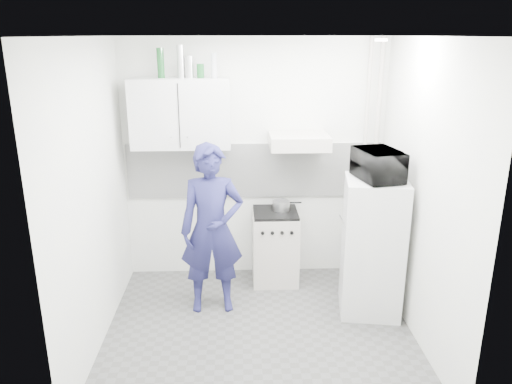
{
  "coord_description": "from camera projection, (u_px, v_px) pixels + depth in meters",
  "views": [
    {
      "loc": [
        -0.18,
        -4.0,
        2.61
      ],
      "look_at": [
        -0.02,
        0.3,
        1.25
      ],
      "focal_mm": 35.0,
      "sensor_mm": 36.0,
      "label": 1
    }
  ],
  "objects": [
    {
      "name": "floor",
      "position": [
        259.0,
        330.0,
        4.61
      ],
      "size": [
        2.8,
        2.8,
        0.0
      ],
      "primitive_type": "plane",
      "color": "#525252",
      "rests_on": "ground"
    },
    {
      "name": "ceiling",
      "position": [
        260.0,
        36.0,
        3.82
      ],
      "size": [
        2.8,
        2.8,
        0.0
      ],
      "primitive_type": "plane",
      "color": "white",
      "rests_on": "wall_back"
    },
    {
      "name": "wall_back",
      "position": [
        254.0,
        161.0,
        5.41
      ],
      "size": [
        2.8,
        0.0,
        2.8
      ],
      "primitive_type": "plane",
      "rotation": [
        1.57,
        0.0,
        0.0
      ],
      "color": "white",
      "rests_on": "floor"
    },
    {
      "name": "wall_left",
      "position": [
        92.0,
        199.0,
        4.16
      ],
      "size": [
        0.0,
        2.6,
        2.6
      ],
      "primitive_type": "plane",
      "rotation": [
        1.57,
        0.0,
        1.57
      ],
      "color": "white",
      "rests_on": "floor"
    },
    {
      "name": "wall_right",
      "position": [
        423.0,
        195.0,
        4.27
      ],
      "size": [
        0.0,
        2.6,
        2.6
      ],
      "primitive_type": "plane",
      "rotation": [
        1.57,
        0.0,
        -1.57
      ],
      "color": "white",
      "rests_on": "floor"
    },
    {
      "name": "person",
      "position": [
        212.0,
        230.0,
        4.76
      ],
      "size": [
        0.63,
        0.44,
        1.67
      ],
      "primitive_type": "imported",
      "rotation": [
        0.0,
        0.0,
        0.07
      ],
      "color": "#1D1E4D",
      "rests_on": "floor"
    },
    {
      "name": "stove",
      "position": [
        275.0,
        247.0,
        5.45
      ],
      "size": [
        0.49,
        0.49,
        0.78
      ],
      "primitive_type": "cube",
      "color": "#BEB5AB",
      "rests_on": "floor"
    },
    {
      "name": "fridge",
      "position": [
        372.0,
        247.0,
        4.77
      ],
      "size": [
        0.63,
        0.63,
        1.34
      ],
      "primitive_type": "cube",
      "rotation": [
        0.0,
        0.0,
        -0.15
      ],
      "color": "silver",
      "rests_on": "floor"
    },
    {
      "name": "stove_top",
      "position": [
        276.0,
        213.0,
        5.33
      ],
      "size": [
        0.47,
        0.47,
        0.03
      ],
      "primitive_type": "cube",
      "color": "black",
      "rests_on": "stove"
    },
    {
      "name": "saucepan",
      "position": [
        281.0,
        205.0,
        5.35
      ],
      "size": [
        0.19,
        0.19,
        0.1
      ],
      "primitive_type": "cylinder",
      "color": "silver",
      "rests_on": "stove_top"
    },
    {
      "name": "microwave",
      "position": [
        379.0,
        165.0,
        4.53
      ],
      "size": [
        0.56,
        0.44,
        0.28
      ],
      "primitive_type": "imported",
      "rotation": [
        0.0,
        0.0,
        1.78
      ],
      "color": "black",
      "rests_on": "fridge"
    },
    {
      "name": "bottle_c",
      "position": [
        161.0,
        63.0,
        4.89
      ],
      "size": [
        0.07,
        0.07,
        0.29
      ],
      "primitive_type": "cylinder",
      "color": "#144C1E",
      "rests_on": "upper_cabinet"
    },
    {
      "name": "bottle_d",
      "position": [
        181.0,
        62.0,
        4.89
      ],
      "size": [
        0.07,
        0.07,
        0.32
      ],
      "primitive_type": "cylinder",
      "color": "silver",
      "rests_on": "upper_cabinet"
    },
    {
      "name": "canister_a",
      "position": [
        189.0,
        67.0,
        4.91
      ],
      "size": [
        0.09,
        0.09,
        0.21
      ],
      "primitive_type": "cylinder",
      "color": "silver",
      "rests_on": "upper_cabinet"
    },
    {
      "name": "canister_b",
      "position": [
        201.0,
        71.0,
        4.93
      ],
      "size": [
        0.07,
        0.07,
        0.14
      ],
      "primitive_type": "cylinder",
      "color": "#144C1E",
      "rests_on": "upper_cabinet"
    },
    {
      "name": "bottle_e",
      "position": [
        214.0,
        65.0,
        4.92
      ],
      "size": [
        0.06,
        0.06,
        0.24
      ],
      "primitive_type": "cylinder",
      "color": "#B2B7BC",
      "rests_on": "upper_cabinet"
    },
    {
      "name": "upper_cabinet",
      "position": [
        181.0,
        113.0,
        5.04
      ],
      "size": [
        1.0,
        0.35,
        0.7
      ],
      "primitive_type": "cube",
      "color": "silver",
      "rests_on": "wall_back"
    },
    {
      "name": "range_hood",
      "position": [
        299.0,
        141.0,
        5.1
      ],
      "size": [
        0.6,
        0.5,
        0.14
      ],
      "primitive_type": "cube",
      "color": "#BEB5AB",
      "rests_on": "wall_back"
    },
    {
      "name": "backsplash",
      "position": [
        254.0,
        170.0,
        5.42
      ],
      "size": [
        2.74,
        0.03,
        0.6
      ],
      "primitive_type": "cube",
      "color": "white",
      "rests_on": "wall_back"
    },
    {
      "name": "pipe_a",
      "position": [
        375.0,
        162.0,
        5.38
      ],
      "size": [
        0.05,
        0.05,
        2.6
      ],
      "primitive_type": "cylinder",
      "color": "#BEB5AB",
      "rests_on": "floor"
    },
    {
      "name": "pipe_b",
      "position": [
        364.0,
        162.0,
        5.37
      ],
      "size": [
        0.04,
        0.04,
        2.6
      ],
      "primitive_type": "cylinder",
      "color": "#BEB5AB",
      "rests_on": "floor"
    },
    {
      "name": "ceiling_spot_fixture",
      "position": [
        381.0,
        40.0,
        4.06
      ],
      "size": [
        0.1,
        0.1,
        0.02
      ],
      "primitive_type": "cylinder",
      "color": "white",
      "rests_on": "ceiling"
    }
  ]
}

